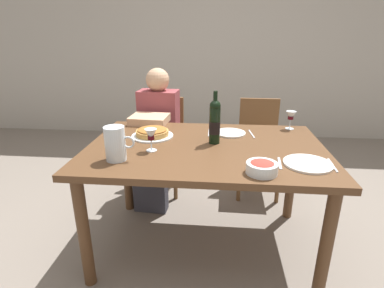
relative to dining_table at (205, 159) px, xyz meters
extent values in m
plane|color=slate|center=(0.00, 0.00, -0.67)|extent=(8.00, 8.00, 0.00)
cube|color=#B2ADA3|center=(0.00, 2.58, 0.73)|extent=(8.00, 0.10, 2.80)
cube|color=brown|center=(0.00, 0.00, 0.07)|extent=(1.50, 1.00, 0.04)
cylinder|color=brown|center=(-0.67, -0.42, -0.31)|extent=(0.07, 0.07, 0.72)
cylinder|color=brown|center=(0.67, -0.42, -0.31)|extent=(0.07, 0.07, 0.72)
cylinder|color=brown|center=(-0.67, 0.42, -0.31)|extent=(0.07, 0.07, 0.72)
cylinder|color=brown|center=(0.67, 0.42, -0.31)|extent=(0.07, 0.07, 0.72)
cylinder|color=black|center=(0.05, 0.06, 0.21)|extent=(0.07, 0.07, 0.23)
sphere|color=black|center=(0.05, 0.06, 0.34)|extent=(0.07, 0.07, 0.07)
cylinder|color=black|center=(0.05, 0.06, 0.39)|extent=(0.03, 0.03, 0.08)
cylinder|color=black|center=(0.05, 0.06, 0.20)|extent=(0.07, 0.07, 0.08)
cylinder|color=silver|center=(-0.49, -0.27, 0.19)|extent=(0.12, 0.12, 0.19)
cylinder|color=silver|center=(-0.49, -0.27, 0.15)|extent=(0.11, 0.11, 0.12)
torus|color=silver|center=(-0.42, -0.27, 0.20)|extent=(0.07, 0.01, 0.07)
cylinder|color=silver|center=(-0.38, 0.15, 0.10)|extent=(0.29, 0.29, 0.01)
cylinder|color=#C18E47|center=(-0.38, 0.15, 0.12)|extent=(0.22, 0.22, 0.03)
ellipsoid|color=#9E6028|center=(-0.38, 0.15, 0.14)|extent=(0.20, 0.20, 0.02)
cylinder|color=silver|center=(0.30, -0.38, 0.12)|extent=(0.16, 0.16, 0.06)
ellipsoid|color=#B2382D|center=(0.30, -0.38, 0.14)|extent=(0.13, 0.13, 0.04)
cylinder|color=silver|center=(0.61, 0.41, 0.09)|extent=(0.06, 0.06, 0.00)
cylinder|color=silver|center=(0.61, 0.41, 0.13)|extent=(0.01, 0.01, 0.07)
cone|color=silver|center=(0.61, 0.41, 0.20)|extent=(0.07, 0.07, 0.06)
cylinder|color=#470A14|center=(0.61, 0.41, 0.18)|extent=(0.04, 0.04, 0.02)
cylinder|color=silver|center=(-0.32, -0.12, 0.09)|extent=(0.06, 0.06, 0.00)
cylinder|color=silver|center=(-0.32, -0.12, 0.13)|extent=(0.01, 0.01, 0.07)
cone|color=silver|center=(-0.32, -0.12, 0.20)|extent=(0.07, 0.07, 0.07)
cylinder|color=#470A14|center=(-0.32, -0.12, 0.18)|extent=(0.04, 0.04, 0.02)
cylinder|color=white|center=(0.16, 0.26, 0.10)|extent=(0.22, 0.22, 0.01)
cylinder|color=white|center=(0.57, -0.24, 0.10)|extent=(0.26, 0.26, 0.01)
cube|color=silver|center=(0.01, 0.26, 0.09)|extent=(0.02, 0.16, 0.00)
cube|color=silver|center=(0.31, 0.26, 0.09)|extent=(0.03, 0.18, 0.00)
cube|color=silver|center=(0.70, -0.24, 0.09)|extent=(0.02, 0.18, 0.00)
cube|color=silver|center=(0.42, -0.24, 0.09)|extent=(0.03, 0.16, 0.00)
cube|color=brown|center=(-0.45, 0.79, -0.21)|extent=(0.43, 0.43, 0.02)
cube|color=brown|center=(-0.44, 0.98, 0.00)|extent=(0.36, 0.06, 0.40)
cylinder|color=brown|center=(-0.63, 0.64, -0.44)|extent=(0.04, 0.04, 0.45)
cylinder|color=brown|center=(-0.29, 0.61, -0.44)|extent=(0.04, 0.04, 0.45)
cylinder|color=brown|center=(-0.61, 0.98, -0.44)|extent=(0.04, 0.04, 0.45)
cylinder|color=brown|center=(-0.27, 0.95, -0.44)|extent=(0.04, 0.04, 0.45)
cube|color=#8E3D42|center=(-0.45, 0.75, 0.05)|extent=(0.35, 0.22, 0.50)
sphere|color=tan|center=(-0.45, 0.75, 0.39)|extent=(0.20, 0.20, 0.20)
cube|color=#33333D|center=(-0.46, 0.56, -0.20)|extent=(0.33, 0.40, 0.14)
cube|color=#33333D|center=(-0.47, 0.42, -0.47)|extent=(0.28, 0.14, 0.40)
cube|color=tan|center=(-0.47, 0.48, 0.12)|extent=(0.31, 0.26, 0.06)
cube|color=brown|center=(0.45, 0.80, -0.21)|extent=(0.41, 0.41, 0.02)
cube|color=brown|center=(0.45, 0.99, 0.00)|extent=(0.36, 0.04, 0.40)
cylinder|color=brown|center=(0.28, 0.64, -0.44)|extent=(0.04, 0.04, 0.45)
cylinder|color=brown|center=(0.62, 0.63, -0.44)|extent=(0.04, 0.04, 0.45)
cylinder|color=brown|center=(0.28, 0.98, -0.44)|extent=(0.04, 0.04, 0.45)
cylinder|color=brown|center=(0.62, 0.97, -0.44)|extent=(0.04, 0.04, 0.45)
camera|label=1|loc=(0.08, -1.80, 0.77)|focal=28.20mm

